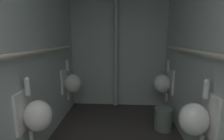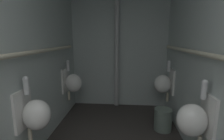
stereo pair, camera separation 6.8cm
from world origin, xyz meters
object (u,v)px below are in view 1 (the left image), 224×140
at_px(urinal_right_mid, 196,118).
at_px(urinal_right_far, 163,83).
at_px(standpipe_back_wall, 116,43).
at_px(waste_bin, 163,119).
at_px(urinal_left_mid, 36,115).
at_px(urinal_left_far, 72,83).

height_order(urinal_right_mid, urinal_right_far, same).
xyz_separation_m(standpipe_back_wall, waste_bin, (0.79, -0.90, -1.17)).
bearing_deg(waste_bin, urinal_right_far, 79.19).
xyz_separation_m(urinal_left_mid, waste_bin, (1.58, 0.91, -0.47)).
height_order(urinal_left_mid, urinal_right_mid, same).
bearing_deg(waste_bin, urinal_left_far, 166.15).
distance_m(urinal_left_mid, urinal_right_far, 2.17).
bearing_deg(standpipe_back_wall, urinal_left_mid, -113.47).
xyz_separation_m(urinal_right_mid, urinal_right_far, (0.00, 1.38, 0.00)).
relative_size(urinal_left_mid, urinal_right_mid, 1.00).
distance_m(urinal_right_far, standpipe_back_wall, 1.20).
xyz_separation_m(urinal_right_far, waste_bin, (-0.09, -0.47, -0.47)).
distance_m(urinal_left_mid, waste_bin, 1.88).
height_order(urinal_left_far, waste_bin, urinal_left_far).
height_order(urinal_right_far, waste_bin, urinal_right_far).
xyz_separation_m(urinal_left_far, urinal_right_far, (1.67, 0.09, 0.00)).
distance_m(urinal_left_mid, urinal_left_far, 1.30).
bearing_deg(urinal_left_far, urinal_right_mid, -37.78).
relative_size(urinal_right_mid, waste_bin, 2.16).
bearing_deg(urinal_left_mid, urinal_left_far, 90.00).
xyz_separation_m(urinal_right_mid, waste_bin, (-0.09, 0.90, -0.47)).
distance_m(urinal_left_far, urinal_right_mid, 2.11).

